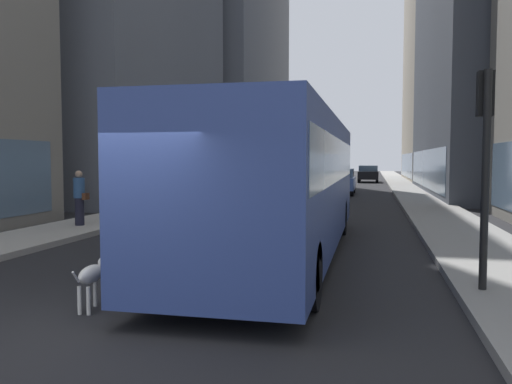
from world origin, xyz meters
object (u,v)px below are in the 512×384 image
object	(u,v)px
box_truck	(318,166)
pedestrian_with_handbag	(80,197)
car_silver_sedan	(284,186)
car_black_suv	(368,174)
traffic_light_near	(485,143)
transit_bus	(282,177)
car_blue_hatchback	(340,181)
dalmatian_dog	(94,274)

from	to	relation	value
box_truck	pedestrian_with_handbag	world-z (taller)	box_truck
car_silver_sedan	pedestrian_with_handbag	xyz separation A→B (m)	(-4.39, -11.59, 0.19)
car_black_suv	pedestrian_with_handbag	size ratio (longest dim) A/B	2.63
pedestrian_with_handbag	traffic_light_near	xyz separation A→B (m)	(10.49, -5.62, 1.42)
car_black_suv	pedestrian_with_handbag	bearing A→B (deg)	-102.84
transit_bus	traffic_light_near	bearing A→B (deg)	-37.82
transit_bus	car_black_suv	bearing A→B (deg)	87.68
transit_bus	car_black_suv	xyz separation A→B (m)	(1.60, 39.56, -0.95)
car_black_suv	transit_bus	bearing A→B (deg)	-92.32
car_silver_sedan	box_truck	distance (m)	16.73
car_blue_hatchback	car_black_suv	xyz separation A→B (m)	(1.60, 18.47, 0.00)
box_truck	dalmatian_dog	xyz separation A→B (m)	(0.48, -35.86, -1.15)
transit_bus	box_truck	xyz separation A→B (m)	(-2.40, 31.05, -0.11)
box_truck	transit_bus	bearing A→B (deg)	-85.58
car_black_suv	pedestrian_with_handbag	xyz separation A→B (m)	(-8.39, -36.82, 0.19)
transit_bus	car_black_suv	world-z (taller)	transit_bus
car_blue_hatchback	traffic_light_near	distance (m)	24.30
car_silver_sedan	traffic_light_near	bearing A→B (deg)	-70.48
transit_bus	pedestrian_with_handbag	bearing A→B (deg)	158.00
traffic_light_near	car_black_suv	bearing A→B (deg)	92.83
car_blue_hatchback	dalmatian_dog	bearing A→B (deg)	-94.25
dalmatian_dog	pedestrian_with_handbag	world-z (taller)	pedestrian_with_handbag
car_silver_sedan	dalmatian_dog	xyz separation A→B (m)	(0.48, -19.15, -0.31)
traffic_light_near	transit_bus	bearing A→B (deg)	142.18
car_blue_hatchback	car_black_suv	distance (m)	18.54
car_black_suv	traffic_light_near	xyz separation A→B (m)	(2.10, -42.43, 1.61)
car_silver_sedan	dalmatian_dog	distance (m)	19.15
car_black_suv	car_silver_sedan	world-z (taller)	same
traffic_light_near	car_blue_hatchback	bearing A→B (deg)	98.78
box_truck	dalmatian_dog	world-z (taller)	box_truck
car_black_suv	car_silver_sedan	bearing A→B (deg)	-99.01
car_black_suv	box_truck	xyz separation A→B (m)	(-4.00, -8.51, 0.84)
box_truck	car_blue_hatchback	bearing A→B (deg)	-76.44
transit_bus	box_truck	world-z (taller)	same
car_silver_sedan	box_truck	bearing A→B (deg)	90.00
transit_bus	dalmatian_dog	bearing A→B (deg)	-111.81
car_black_suv	traffic_light_near	bearing A→B (deg)	-87.17
pedestrian_with_handbag	traffic_light_near	size ratio (longest dim) A/B	0.50
car_silver_sedan	traffic_light_near	xyz separation A→B (m)	(6.10, -17.21, 1.61)
transit_bus	traffic_light_near	xyz separation A→B (m)	(3.70, -2.87, 0.66)
transit_bus	pedestrian_with_handbag	distance (m)	7.37
box_truck	traffic_light_near	world-z (taller)	traffic_light_near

